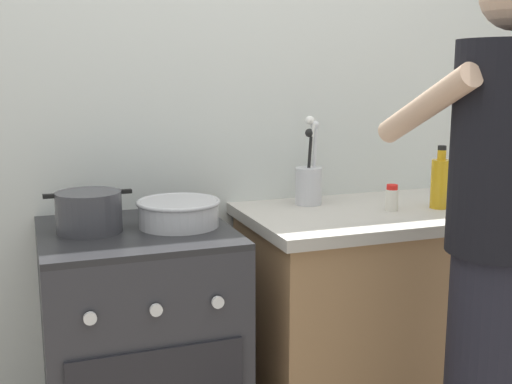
{
  "coord_description": "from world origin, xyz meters",
  "views": [
    {
      "loc": [
        -0.67,
        -1.86,
        1.4
      ],
      "look_at": [
        0.05,
        0.12,
        1.0
      ],
      "focal_mm": 45.1,
      "sensor_mm": 36.0,
      "label": 1
    }
  ],
  "objects_px": {
    "stove_range": "(140,361)",
    "spice_bottle": "(392,198)",
    "pot": "(89,212)",
    "person": "(497,265)",
    "oil_bottle": "(440,182)",
    "mixing_bowl": "(179,212)",
    "utensil_crock": "(309,181)"
  },
  "relations": [
    {
      "from": "stove_range",
      "to": "spice_bottle",
      "type": "relative_size",
      "value": 9.42
    },
    {
      "from": "pot",
      "to": "person",
      "type": "xyz_separation_m",
      "value": [
        1.05,
        -0.62,
        -0.1
      ]
    },
    {
      "from": "pot",
      "to": "spice_bottle",
      "type": "xyz_separation_m",
      "value": [
        1.06,
        -0.05,
        -0.02
      ]
    },
    {
      "from": "oil_bottle",
      "to": "person",
      "type": "height_order",
      "value": "person"
    },
    {
      "from": "stove_range",
      "to": "person",
      "type": "bearing_deg",
      "value": -33.48
    },
    {
      "from": "pot",
      "to": "spice_bottle",
      "type": "height_order",
      "value": "pot"
    },
    {
      "from": "stove_range",
      "to": "pot",
      "type": "bearing_deg",
      "value": 173.6
    },
    {
      "from": "mixing_bowl",
      "to": "person",
      "type": "distance_m",
      "value": 0.98
    },
    {
      "from": "pot",
      "to": "stove_range",
      "type": "bearing_deg",
      "value": -6.4
    },
    {
      "from": "stove_range",
      "to": "person",
      "type": "relative_size",
      "value": 0.53
    },
    {
      "from": "mixing_bowl",
      "to": "spice_bottle",
      "type": "relative_size",
      "value": 2.86
    },
    {
      "from": "stove_range",
      "to": "pot",
      "type": "relative_size",
      "value": 3.34
    },
    {
      "from": "utensil_crock",
      "to": "person",
      "type": "distance_m",
      "value": 0.81
    },
    {
      "from": "utensil_crock",
      "to": "stove_range",
      "type": "bearing_deg",
      "value": -166.35
    },
    {
      "from": "oil_bottle",
      "to": "pot",
      "type": "bearing_deg",
      "value": 176.55
    },
    {
      "from": "mixing_bowl",
      "to": "oil_bottle",
      "type": "distance_m",
      "value": 0.97
    },
    {
      "from": "pot",
      "to": "utensil_crock",
      "type": "height_order",
      "value": "utensil_crock"
    },
    {
      "from": "utensil_crock",
      "to": "oil_bottle",
      "type": "distance_m",
      "value": 0.48
    },
    {
      "from": "stove_range",
      "to": "spice_bottle",
      "type": "xyz_separation_m",
      "value": [
        0.92,
        -0.04,
        0.5
      ]
    },
    {
      "from": "spice_bottle",
      "to": "person",
      "type": "xyz_separation_m",
      "value": [
        -0.0,
        -0.57,
        -0.09
      ]
    },
    {
      "from": "stove_range",
      "to": "person",
      "type": "distance_m",
      "value": 1.17
    },
    {
      "from": "person",
      "to": "stove_range",
      "type": "bearing_deg",
      "value": 146.52
    },
    {
      "from": "utensil_crock",
      "to": "pot",
      "type": "bearing_deg",
      "value": -169.67
    },
    {
      "from": "oil_bottle",
      "to": "person",
      "type": "xyz_separation_m",
      "value": [
        -0.19,
        -0.54,
        -0.14
      ]
    },
    {
      "from": "pot",
      "to": "utensil_crock",
      "type": "distance_m",
      "value": 0.84
    },
    {
      "from": "mixing_bowl",
      "to": "spice_bottle",
      "type": "xyz_separation_m",
      "value": [
        0.78,
        -0.03,
        -0.0
      ]
    },
    {
      "from": "utensil_crock",
      "to": "spice_bottle",
      "type": "xyz_separation_m",
      "value": [
        0.23,
        -0.2,
        -0.04
      ]
    },
    {
      "from": "utensil_crock",
      "to": "person",
      "type": "xyz_separation_m",
      "value": [
        0.23,
        -0.77,
        -0.13
      ]
    },
    {
      "from": "stove_range",
      "to": "oil_bottle",
      "type": "height_order",
      "value": "oil_bottle"
    },
    {
      "from": "pot",
      "to": "spice_bottle",
      "type": "bearing_deg",
      "value": -2.95
    },
    {
      "from": "pot",
      "to": "mixing_bowl",
      "type": "distance_m",
      "value": 0.28
    },
    {
      "from": "stove_range",
      "to": "oil_bottle",
      "type": "xyz_separation_m",
      "value": [
        1.11,
        -0.06,
        0.55
      ]
    }
  ]
}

